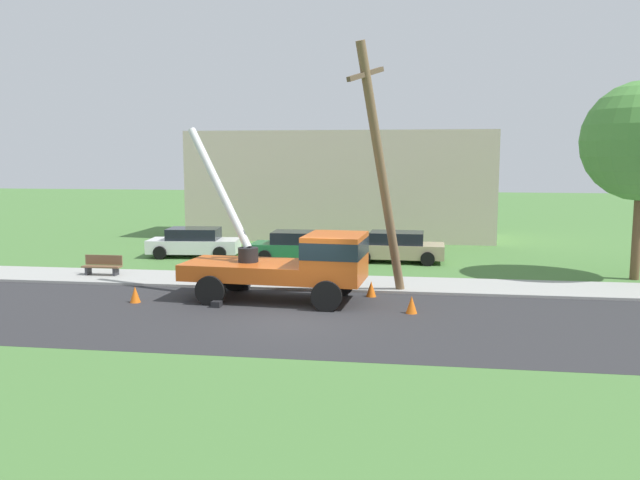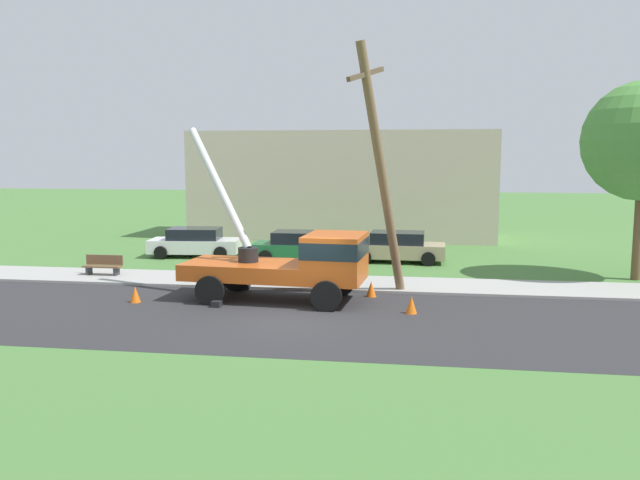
{
  "view_description": "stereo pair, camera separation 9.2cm",
  "coord_description": "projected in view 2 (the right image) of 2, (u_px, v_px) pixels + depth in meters",
  "views": [
    {
      "loc": [
        3.5,
        -19.01,
        4.95
      ],
      "look_at": [
        0.28,
        2.94,
        2.05
      ],
      "focal_mm": 36.23,
      "sensor_mm": 36.0,
      "label": 1
    },
    {
      "loc": [
        3.59,
        -19.0,
        4.95
      ],
      "look_at": [
        0.28,
        2.94,
        2.05
      ],
      "focal_mm": 36.23,
      "sensor_mm": 36.0,
      "label": 2
    }
  ],
  "objects": [
    {
      "name": "traffic_cone_ahead",
      "position": [
        411.0,
        305.0,
        20.37
      ],
      "size": [
        0.36,
        0.36,
        0.56
      ],
      "primitive_type": "cone",
      "color": "orange",
      "rests_on": "ground"
    },
    {
      "name": "leaning_utility_pole",
      "position": [
        381.0,
        169.0,
        22.26
      ],
      "size": [
        2.02,
        2.76,
        8.75
      ],
      "color": "brown",
      "rests_on": "ground"
    },
    {
      "name": "sidewalk_strip",
      "position": [
        323.0,
        283.0,
        25.14
      ],
      "size": [
        80.0,
        2.91,
        0.1
      ],
      "primitive_type": "cube",
      "color": "#9E9E99",
      "rests_on": "ground"
    },
    {
      "name": "road_asphalt",
      "position": [
        297.0,
        318.0,
        19.8
      ],
      "size": [
        80.0,
        7.99,
        0.01
      ],
      "primitive_type": "cube",
      "color": "#2B2B2D",
      "rests_on": "ground"
    },
    {
      "name": "traffic_cone_curbside",
      "position": [
        371.0,
        289.0,
        22.8
      ],
      "size": [
        0.36,
        0.36,
        0.56
      ],
      "primitive_type": "cone",
      "color": "orange",
      "rests_on": "ground"
    },
    {
      "name": "lowrise_building_backdrop",
      "position": [
        343.0,
        185.0,
        39.59
      ],
      "size": [
        18.0,
        6.0,
        6.4
      ],
      "primitive_type": "cube",
      "color": "beige",
      "rests_on": "ground"
    },
    {
      "name": "utility_truck",
      "position": [
        298.0,
        261.0,
        21.98
      ],
      "size": [
        6.74,
        3.24,
        5.98
      ],
      "color": "#C65119",
      "rests_on": "ground"
    },
    {
      "name": "parked_sedan_green",
      "position": [
        300.0,
        246.0,
        30.4
      ],
      "size": [
        4.41,
        2.04,
        1.42
      ],
      "color": "#1E6638",
      "rests_on": "ground"
    },
    {
      "name": "parked_sedan_tan",
      "position": [
        397.0,
        247.0,
        30.25
      ],
      "size": [
        4.45,
        2.11,
        1.42
      ],
      "color": "tan",
      "rests_on": "ground"
    },
    {
      "name": "ground_plane",
      "position": [
        342.0,
        258.0,
        31.57
      ],
      "size": [
        120.0,
        120.0,
        0.0
      ],
      "primitive_type": "plane",
      "color": "#477538"
    },
    {
      "name": "parked_sedan_white",
      "position": [
        195.0,
        242.0,
        31.85
      ],
      "size": [
        4.56,
        2.3,
        1.42
      ],
      "color": "silver",
      "rests_on": "ground"
    },
    {
      "name": "traffic_cone_behind",
      "position": [
        135.0,
        294.0,
        21.92
      ],
      "size": [
        0.36,
        0.36,
        0.56
      ],
      "primitive_type": "cone",
      "color": "orange",
      "rests_on": "ground"
    },
    {
      "name": "park_bench",
      "position": [
        103.0,
        266.0,
        26.51
      ],
      "size": [
        1.6,
        0.45,
        0.9
      ],
      "color": "brown",
      "rests_on": "ground"
    }
  ]
}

